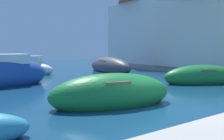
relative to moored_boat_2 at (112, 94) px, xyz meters
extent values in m
plane|color=navy|center=(1.68, -1.94, -0.44)|extent=(80.00, 80.00, 0.00)
cube|color=white|center=(-2.43, 7.56, 1.09)|extent=(2.76, 1.74, 0.57)
ellipsoid|color=#197233|center=(0.00, 0.00, 0.00)|extent=(4.95, 2.84, 1.57)
cube|color=brown|center=(0.00, 0.00, 0.51)|extent=(1.25, 1.58, 0.08)
ellipsoid|color=white|center=(0.49, 13.04, -0.07)|extent=(4.08, 4.20, 1.32)
cube|color=white|center=(0.73, 12.78, 0.71)|extent=(1.74, 1.76, 0.78)
ellipsoid|color=#197233|center=(7.83, 1.54, -0.03)|extent=(5.22, 3.54, 1.47)
cube|color=brown|center=(7.83, 1.54, 0.45)|extent=(1.45, 1.60, 0.08)
ellipsoid|color=#3F3F47|center=(7.26, 10.93, 0.05)|extent=(2.39, 6.52, 1.75)
cube|color=brown|center=(7.26, 10.93, 0.61)|extent=(1.64, 1.39, 0.08)
cube|color=silver|center=(14.68, 4.73, 3.27)|extent=(6.33, 9.35, 6.42)
cube|color=white|center=(14.68, 13.73, 3.51)|extent=(5.68, 8.65, 6.89)
camera|label=1|loc=(-4.92, -7.16, 1.67)|focal=37.92mm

